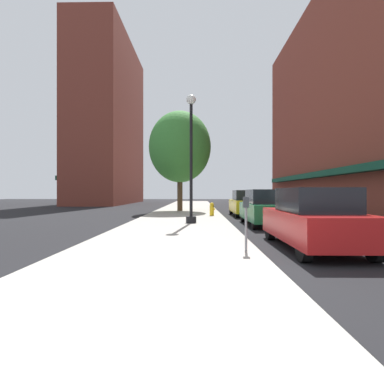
{
  "coord_description": "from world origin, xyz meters",
  "views": [
    {
      "loc": [
        0.88,
        -4.5,
        1.55
      ],
      "look_at": [
        0.41,
        20.86,
        1.54
      ],
      "focal_mm": 29.11,
      "sensor_mm": 36.0,
      "label": 1
    }
  ],
  "objects_px": {
    "lamppost": "(191,156)",
    "fire_hydrant": "(212,209)",
    "car_yellow": "(246,203)",
    "car_red": "(313,219)",
    "parking_meter_near": "(246,217)",
    "tree_near": "(180,147)",
    "car_green": "(265,208)"
  },
  "relations": [
    {
      "from": "lamppost",
      "to": "fire_hydrant",
      "type": "xyz_separation_m",
      "value": [
        1.16,
        4.45,
        -2.68
      ]
    },
    {
      "from": "car_red",
      "to": "car_yellow",
      "type": "bearing_deg",
      "value": 91.78
    },
    {
      "from": "fire_hydrant",
      "to": "car_green",
      "type": "relative_size",
      "value": 0.18
    },
    {
      "from": "fire_hydrant",
      "to": "tree_near",
      "type": "distance_m",
      "value": 6.98
    },
    {
      "from": "lamppost",
      "to": "car_green",
      "type": "distance_m",
      "value": 4.18
    },
    {
      "from": "car_green",
      "to": "parking_meter_near",
      "type": "bearing_deg",
      "value": -106.73
    },
    {
      "from": "car_green",
      "to": "car_yellow",
      "type": "bearing_deg",
      "value": 89.24
    },
    {
      "from": "car_yellow",
      "to": "parking_meter_near",
      "type": "bearing_deg",
      "value": -96.7
    },
    {
      "from": "tree_near",
      "to": "car_yellow",
      "type": "xyz_separation_m",
      "value": [
        4.48,
        -3.54,
        -4.16
      ]
    },
    {
      "from": "car_yellow",
      "to": "lamppost",
      "type": "bearing_deg",
      "value": -118.37
    },
    {
      "from": "lamppost",
      "to": "parking_meter_near",
      "type": "bearing_deg",
      "value": -77.55
    },
    {
      "from": "fire_hydrant",
      "to": "car_yellow",
      "type": "height_order",
      "value": "car_yellow"
    },
    {
      "from": "parking_meter_near",
      "to": "car_yellow",
      "type": "height_order",
      "value": "car_yellow"
    },
    {
      "from": "lamppost",
      "to": "car_yellow",
      "type": "distance_m",
      "value": 7.16
    },
    {
      "from": "tree_near",
      "to": "car_red",
      "type": "height_order",
      "value": "tree_near"
    },
    {
      "from": "fire_hydrant",
      "to": "car_red",
      "type": "bearing_deg",
      "value": -77.53
    },
    {
      "from": "lamppost",
      "to": "car_red",
      "type": "height_order",
      "value": "lamppost"
    },
    {
      "from": "tree_near",
      "to": "parking_meter_near",
      "type": "bearing_deg",
      "value": -81.04
    },
    {
      "from": "tree_near",
      "to": "lamppost",
      "type": "bearing_deg",
      "value": -83.57
    },
    {
      "from": "car_red",
      "to": "car_yellow",
      "type": "xyz_separation_m",
      "value": [
        0.0,
        11.63,
        0.0
      ]
    },
    {
      "from": "parking_meter_near",
      "to": "car_red",
      "type": "xyz_separation_m",
      "value": [
        1.95,
        0.88,
        -0.14
      ]
    },
    {
      "from": "parking_meter_near",
      "to": "car_green",
      "type": "distance_m",
      "value": 7.09
    },
    {
      "from": "lamppost",
      "to": "tree_near",
      "type": "height_order",
      "value": "tree_near"
    },
    {
      "from": "car_yellow",
      "to": "tree_near",
      "type": "bearing_deg",
      "value": 143.88
    },
    {
      "from": "lamppost",
      "to": "car_yellow",
      "type": "relative_size",
      "value": 1.37
    },
    {
      "from": "lamppost",
      "to": "parking_meter_near",
      "type": "relative_size",
      "value": 4.5
    },
    {
      "from": "fire_hydrant",
      "to": "parking_meter_near",
      "type": "xyz_separation_m",
      "value": [
        0.32,
        -11.15,
        0.43
      ]
    },
    {
      "from": "tree_near",
      "to": "car_green",
      "type": "xyz_separation_m",
      "value": [
        4.48,
        -9.24,
        -4.16
      ]
    },
    {
      "from": "lamppost",
      "to": "tree_near",
      "type": "distance_m",
      "value": 9.57
    },
    {
      "from": "parking_meter_near",
      "to": "tree_near",
      "type": "distance_m",
      "value": 16.74
    },
    {
      "from": "lamppost",
      "to": "car_yellow",
      "type": "height_order",
      "value": "lamppost"
    },
    {
      "from": "parking_meter_near",
      "to": "car_yellow",
      "type": "bearing_deg",
      "value": 81.14
    }
  ]
}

